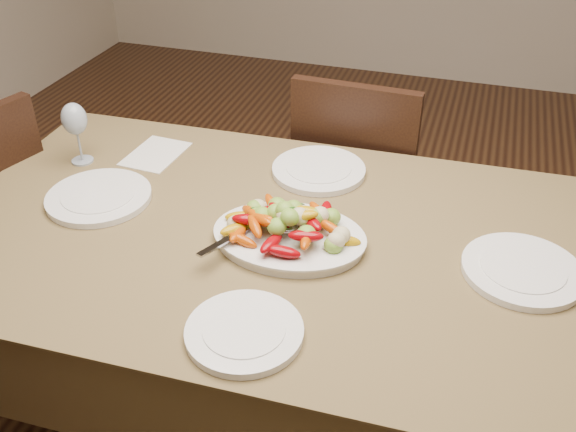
% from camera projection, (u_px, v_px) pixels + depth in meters
% --- Properties ---
extents(floor, '(6.00, 6.00, 0.00)m').
position_uv_depth(floor, '(323.00, 403.00, 2.15)').
color(floor, '#381F11').
rests_on(floor, ground).
extents(dining_table, '(1.87, 1.10, 0.76)m').
position_uv_depth(dining_table, '(288.00, 341.00, 1.87)').
color(dining_table, brown).
rests_on(dining_table, ground).
extents(chair_far, '(0.44, 0.44, 0.95)m').
position_uv_depth(chair_far, '(362.00, 186.00, 2.40)').
color(chair_far, black).
rests_on(chair_far, ground).
extents(serving_platter, '(0.39, 0.29, 0.02)m').
position_uv_depth(serving_platter, '(289.00, 239.00, 1.62)').
color(serving_platter, white).
rests_on(serving_platter, dining_table).
extents(roasted_vegetables, '(0.32, 0.22, 0.09)m').
position_uv_depth(roasted_vegetables, '(289.00, 220.00, 1.59)').
color(roasted_vegetables, '#7F0207').
rests_on(roasted_vegetables, serving_platter).
extents(serving_spoon, '(0.28, 0.15, 0.03)m').
position_uv_depth(serving_spoon, '(260.00, 231.00, 1.59)').
color(serving_spoon, '#9EA0A8').
rests_on(serving_spoon, serving_platter).
extents(plate_left, '(0.29, 0.29, 0.02)m').
position_uv_depth(plate_left, '(99.00, 197.00, 1.79)').
color(plate_left, white).
rests_on(plate_left, dining_table).
extents(plate_right, '(0.28, 0.28, 0.02)m').
position_uv_depth(plate_right, '(522.00, 271.00, 1.52)').
color(plate_right, white).
rests_on(plate_right, dining_table).
extents(plate_far, '(0.28, 0.28, 0.02)m').
position_uv_depth(plate_far, '(319.00, 170.00, 1.91)').
color(plate_far, white).
rests_on(plate_far, dining_table).
extents(plate_near, '(0.25, 0.25, 0.02)m').
position_uv_depth(plate_near, '(244.00, 332.00, 1.35)').
color(plate_near, white).
rests_on(plate_near, dining_table).
extents(wine_glass, '(0.08, 0.08, 0.20)m').
position_uv_depth(wine_glass, '(77.00, 132.00, 1.92)').
color(wine_glass, '#8C99A5').
rests_on(wine_glass, dining_table).
extents(menu_card, '(0.16, 0.22, 0.00)m').
position_uv_depth(menu_card, '(156.00, 154.00, 2.01)').
color(menu_card, silver).
rests_on(menu_card, dining_table).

